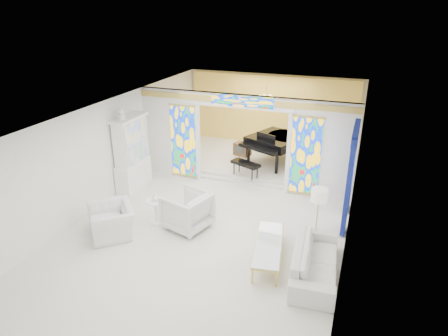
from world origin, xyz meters
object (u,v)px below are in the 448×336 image
at_px(china_cabinet, 132,154).
at_px(tv_console, 242,149).
at_px(armchair_right, 187,211).
at_px(coffee_table, 268,245).
at_px(grand_piano, 281,141).
at_px(armchair_left, 112,221).
at_px(sofa, 315,261).

bearing_deg(china_cabinet, tv_console, 48.59).
bearing_deg(armchair_right, coffee_table, 90.63).
relative_size(armchair_right, grand_piano, 0.34).
bearing_deg(china_cabinet, armchair_right, -32.36).
bearing_deg(armchair_left, sofa, 49.19).
height_order(sofa, coffee_table, sofa).
distance_m(armchair_right, grand_piano, 5.21).
xyz_separation_m(armchair_left, coffee_table, (4.07, 0.29, 0.01)).
height_order(armchair_left, sofa, armchair_left).
relative_size(armchair_left, coffee_table, 0.59).
bearing_deg(armchair_right, tv_console, -163.55).
relative_size(armchair_left, tv_console, 1.82).
bearing_deg(armchair_left, armchair_right, 77.93).
relative_size(china_cabinet, grand_piano, 0.84).
bearing_deg(armchair_left, coffee_table, 51.83).
bearing_deg(china_cabinet, armchair_left, -69.43).
distance_m(china_cabinet, coffee_table, 5.66).
bearing_deg(tv_console, china_cabinet, -116.07).
height_order(china_cabinet, tv_console, china_cabinet).
xyz_separation_m(sofa, grand_piano, (-2.09, 5.84, 0.67)).
distance_m(armchair_left, coffee_table, 4.08).
height_order(grand_piano, tv_console, grand_piano).
relative_size(coffee_table, tv_console, 3.08).
bearing_deg(grand_piano, armchair_left, -94.45).
bearing_deg(tv_console, armchair_left, -91.12).
bearing_deg(china_cabinet, sofa, -22.43).
xyz_separation_m(armchair_left, tv_console, (1.69, 5.73, 0.22)).
xyz_separation_m(coffee_table, grand_piano, (-0.99, 5.68, 0.61)).
relative_size(armchair_left, armchair_right, 1.11).
relative_size(china_cabinet, armchair_left, 2.24).
xyz_separation_m(armchair_right, coffee_table, (2.39, -0.69, -0.09)).
height_order(armchair_left, armchair_right, armchair_right).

